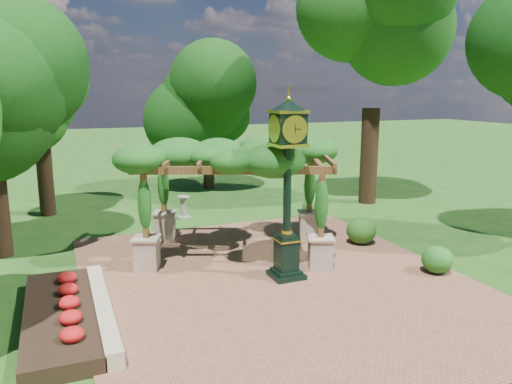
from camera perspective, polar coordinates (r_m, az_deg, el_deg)
name	(u,v)px	position (r m, az deg, el deg)	size (l,w,h in m)	color
ground	(293,295)	(12.98, 4.24, -11.65)	(120.00, 120.00, 0.00)	#1E4714
brick_plaza	(277,281)	(13.80, 2.38, -10.08)	(10.00, 12.00, 0.04)	brown
border_wall	(103,309)	(12.22, -17.13, -12.67)	(0.35, 5.00, 0.40)	#C6B793
flower_bed	(61,316)	(12.21, -21.44, -13.10)	(1.50, 5.00, 0.36)	red
pedestal_clock	(287,173)	(13.23, 3.62, 2.14)	(0.98, 0.98, 4.93)	black
pergola	(235,160)	(15.36, -2.45, 3.65)	(6.72, 5.49, 3.65)	tan
sundial	(184,209)	(20.41, -8.27, -1.88)	(0.57, 0.57, 0.91)	gray
shrub_front	(437,259)	(15.06, 20.01, -7.26)	(0.86, 0.86, 0.78)	#205D1A
shrub_mid	(361,230)	(17.15, 11.94, -4.32)	(0.99, 0.99, 0.89)	#235718
shrub_back	(314,207)	(20.27, 6.62, -1.75)	(0.94, 0.94, 0.85)	#235619
tree_west_far	(38,88)	(21.97, -23.69, 10.84)	(3.11, 3.11, 7.62)	black
tree_north	(207,103)	(26.14, -5.57, 10.08)	(3.92, 3.92, 6.48)	#352615
tree_east_far	(375,31)	(23.23, 13.43, 17.47)	(4.50, 4.50, 11.12)	#321F13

